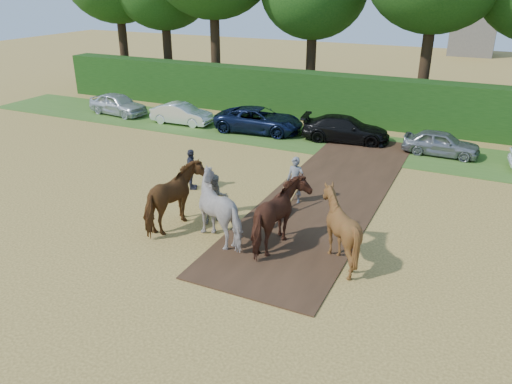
% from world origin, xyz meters
% --- Properties ---
extents(ground, '(120.00, 120.00, 0.00)m').
position_xyz_m(ground, '(0.00, 0.00, 0.00)').
color(ground, gold).
rests_on(ground, ground).
extents(earth_strip, '(4.50, 17.00, 0.05)m').
position_xyz_m(earth_strip, '(1.50, 7.00, 0.03)').
color(earth_strip, '#472D1C').
rests_on(earth_strip, ground).
extents(grass_verge, '(50.00, 5.00, 0.03)m').
position_xyz_m(grass_verge, '(0.00, 14.00, 0.01)').
color(grass_verge, '#38601E').
rests_on(grass_verge, ground).
extents(hedgerow, '(46.00, 1.60, 3.00)m').
position_xyz_m(hedgerow, '(0.00, 18.50, 1.50)').
color(hedgerow, '#14380F').
rests_on(hedgerow, ground).
extents(spectator_near, '(1.18, 1.20, 1.95)m').
position_xyz_m(spectator_near, '(-1.51, 2.42, 0.97)').
color(spectator_near, beige).
rests_on(spectator_near, ground).
extents(spectator_far, '(0.87, 1.15, 1.81)m').
position_xyz_m(spectator_far, '(-4.15, 4.87, 0.91)').
color(spectator_far, '#292B37').
rests_on(spectator_far, ground).
extents(plough_team, '(7.78, 5.63, 2.37)m').
position_xyz_m(plough_team, '(0.40, 1.68, 1.18)').
color(plough_team, brown).
rests_on(plough_team, ground).
extents(parked_cars, '(35.93, 3.25, 1.47)m').
position_xyz_m(parked_cars, '(-0.15, 14.18, 0.69)').
color(parked_cars, silver).
rests_on(parked_cars, ground).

